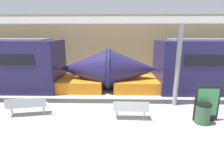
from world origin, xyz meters
TOP-DOWN VIEW (x-y plane):
  - ground_plane at (0.00, 0.00)m, footprint 60.00×60.00m
  - station_wall at (0.00, 9.34)m, footprint 56.00×0.20m
  - bench_near at (0.63, 1.28)m, footprint 1.45×0.47m
  - bench_far at (-3.86, 1.54)m, footprint 1.72×0.75m
  - trash_bin at (3.46, 1.03)m, footprint 0.58×0.58m
  - poster_board at (3.68, 1.24)m, footprint 0.98×0.07m
  - support_column_near at (2.96, 2.88)m, footprint 0.22×0.22m
  - canopy_beam at (2.96, 2.88)m, footprint 28.00×0.60m

SIDE VIEW (x-z plane):
  - ground_plane at x=0.00m, z-range 0.00..0.00m
  - trash_bin at x=3.46m, z-range 0.00..0.84m
  - bench_near at x=0.63m, z-range 0.08..0.90m
  - bench_far at x=-3.86m, z-range 0.08..0.91m
  - poster_board at x=3.68m, z-range 0.01..1.50m
  - support_column_near at x=2.96m, z-range 0.00..3.94m
  - station_wall at x=0.00m, z-range 0.00..5.00m
  - canopy_beam at x=2.96m, z-range 3.94..4.22m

